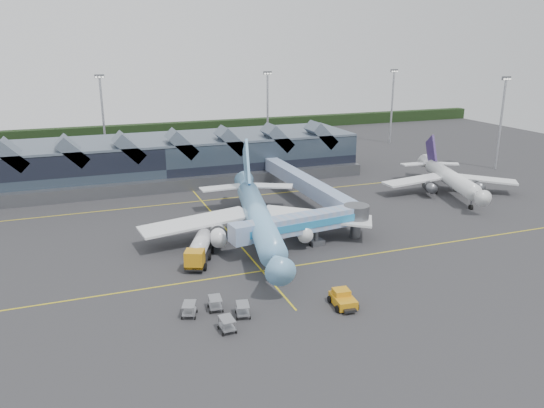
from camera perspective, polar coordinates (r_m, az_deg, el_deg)
name	(u,v)px	position (r m, az deg, el deg)	size (l,w,h in m)	color
ground	(244,250)	(80.27, -2.98, -5.01)	(260.00, 260.00, 0.00)	#272729
taxi_stripes	(226,230)	(89.25, -4.93, -2.75)	(120.00, 60.00, 0.01)	gold
tree_line_far	(145,130)	(184.59, -13.49, 7.75)	(260.00, 4.00, 4.00)	black
terminal	(159,159)	(122.28, -12.07, 4.71)	(90.00, 22.25, 12.52)	black
light_masts	(247,112)	(141.77, -2.66, 9.83)	(132.40, 42.56, 22.45)	#9C9EA5
main_airliner	(257,215)	(83.37, -1.58, -1.18)	(36.66, 42.77, 13.83)	#71AFE5
regional_jet	(449,177)	(115.73, 18.50, 2.76)	(27.27, 30.47, 10.65)	white
jet_bridge	(311,222)	(80.79, 4.24, -1.99)	(23.59, 6.12, 5.49)	#789AC8
fuel_truck	(200,248)	(76.63, -7.78, -4.71)	(6.06, 9.94, 3.41)	black
pushback_tug	(343,299)	(64.37, 7.64, -10.13)	(3.02, 4.44, 1.88)	#C38212
baggage_carts	(219,311)	(61.52, -5.77, -11.39)	(7.74, 7.44, 1.55)	gray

